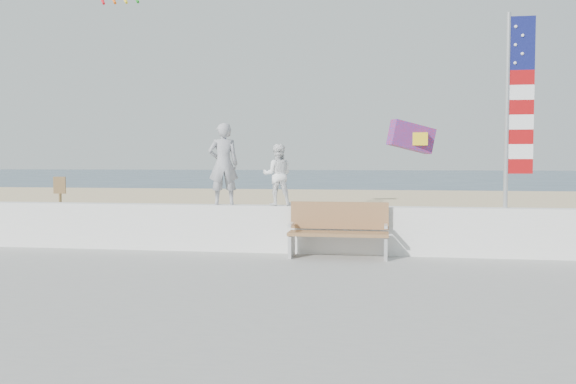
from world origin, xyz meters
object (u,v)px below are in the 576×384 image
object	(u,v)px
child	(278,175)
bench	(339,229)
adult	(223,164)
flag	(515,102)

from	to	relation	value
child	bench	xyz separation A→B (m)	(1.20, -0.45, -0.98)
adult	bench	bearing A→B (deg)	150.35
child	bench	size ratio (longest dim) A/B	0.65
adult	flag	xyz separation A→B (m)	(5.38, -0.00, 1.12)
adult	child	distance (m)	1.09
flag	bench	bearing A→B (deg)	-171.69
adult	child	size ratio (longest dim) A/B	1.35
bench	flag	bearing A→B (deg)	8.31
flag	adult	bearing A→B (deg)	180.00
child	flag	xyz separation A→B (m)	(4.31, -0.00, 1.33)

